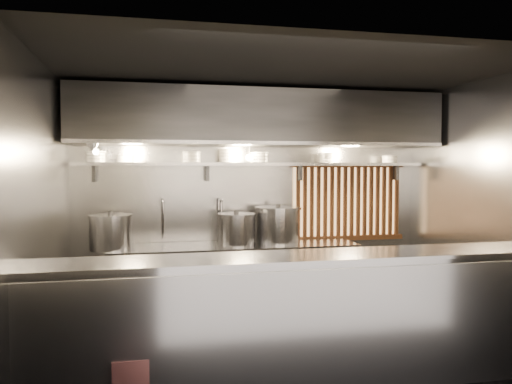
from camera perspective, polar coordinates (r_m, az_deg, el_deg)
name	(u,v)px	position (r m, az deg, el deg)	size (l,w,h in m)	color
floor	(282,348)	(5.33, 3.03, -17.40)	(4.50, 4.50, 0.00)	black
ceiling	(283,71)	(5.09, 3.11, 13.68)	(4.50, 4.50, 0.00)	black
wall_back	(252,201)	(6.47, -0.41, -1.06)	(4.50, 4.50, 0.00)	gray
wall_left	(44,216)	(4.93, -23.07, -2.55)	(3.00, 3.00, 0.00)	gray
wall_right	(480,208)	(6.01, 24.26, -1.63)	(3.00, 3.00, 0.00)	gray
serving_counter	(313,322)	(4.28, 6.52, -14.57)	(4.50, 0.56, 1.13)	#A1A1A6
cooking_bench	(235,281)	(6.20, -2.46, -10.13)	(3.00, 0.70, 0.90)	#A1A1A6
bowl_shelf	(255,164)	(6.28, -0.08, 3.20)	(4.40, 0.34, 0.04)	#A1A1A6
exhaust_hood	(259,119)	(6.09, 0.36, 8.33)	(4.40, 0.81, 0.65)	#2D2D30
wood_screen	(348,202)	(6.81, 10.45, -1.08)	(1.56, 0.09, 1.04)	#F3B76D
faucet_left	(163,211)	(6.21, -10.60, -2.14)	(0.04, 0.30, 0.50)	silver
faucet_right	(220,210)	(6.27, -4.19, -2.05)	(0.04, 0.30, 0.50)	silver
heat_lamp	(93,147)	(5.71, -18.09, 4.96)	(0.25, 0.35, 0.20)	#A1A1A6
pendant_bulb	(249,157)	(6.14, -0.76, 3.97)	(0.09, 0.09, 0.19)	#2D2D30
stock_pot_left	(110,232)	(5.97, -16.29, -4.38)	(0.61, 0.61, 0.44)	#A1A1A6
stock_pot_mid	(236,229)	(6.06, -2.26, -4.25)	(0.58, 0.58, 0.42)	#A1A1A6
stock_pot_right	(278,225)	(6.24, 2.54, -3.74)	(0.75, 0.75, 0.49)	#A1A1A6
bowl_stack_0	(96,157)	(6.17, -17.84, 3.86)	(0.23, 0.23, 0.13)	white
bowl_stack_1	(125,158)	(6.15, -14.71, 3.73)	(0.20, 0.20, 0.09)	white
bowl_stack_2	(192,157)	(6.16, -7.36, 3.98)	(0.23, 0.23, 0.13)	white
bowl_stack_3	(227,156)	(6.22, -3.36, 4.16)	(0.21, 0.21, 0.17)	white
bowl_stack_4	(259,157)	(6.29, 0.38, 3.98)	(0.24, 0.24, 0.13)	white
bowl_stack_5	(328,158)	(6.55, 8.20, 3.91)	(0.22, 0.22, 0.13)	white
bowl_stack_6	(390,159)	(6.90, 15.04, 3.63)	(0.21, 0.21, 0.09)	white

